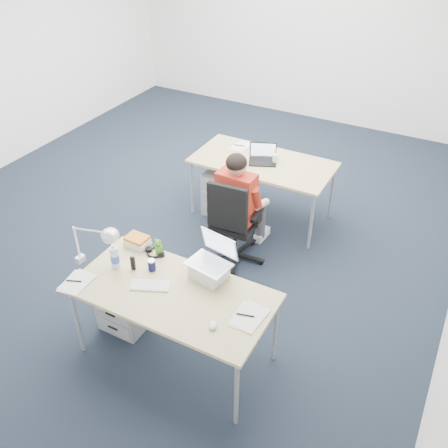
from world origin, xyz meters
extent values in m
plane|color=black|center=(0.00, 0.00, 0.00)|extent=(7.00, 7.00, 0.00)
cube|color=white|center=(0.00, 3.50, 1.40)|extent=(6.00, 0.02, 2.80)
cube|color=tan|center=(1.01, -1.94, 0.71)|extent=(1.60, 0.80, 0.03)
cylinder|color=#B7BABC|center=(0.26, -2.29, 0.35)|extent=(0.04, 0.04, 0.70)
cylinder|color=#B7BABC|center=(1.76, -2.29, 0.35)|extent=(0.04, 0.04, 0.70)
cylinder|color=#B7BABC|center=(0.26, -1.59, 0.35)|extent=(0.04, 0.04, 0.70)
cylinder|color=#B7BABC|center=(1.76, -1.59, 0.35)|extent=(0.04, 0.04, 0.70)
cube|color=tan|center=(0.73, 0.37, 0.71)|extent=(1.60, 0.80, 0.03)
cylinder|color=#B7BABC|center=(-0.02, 0.02, 0.35)|extent=(0.04, 0.04, 0.70)
cylinder|color=#B7BABC|center=(1.48, 0.02, 0.35)|extent=(0.04, 0.04, 0.70)
cylinder|color=#B7BABC|center=(-0.02, 0.72, 0.35)|extent=(0.04, 0.04, 0.70)
cylinder|color=#B7BABC|center=(1.48, 0.72, 0.35)|extent=(0.04, 0.04, 0.70)
cylinder|color=black|center=(0.84, -0.51, 0.25)|extent=(0.04, 0.04, 0.39)
cube|color=black|center=(0.84, -0.51, 0.45)|extent=(0.46, 0.46, 0.07)
cube|color=black|center=(0.85, -0.73, 0.77)|extent=(0.42, 0.08, 0.49)
cube|color=#AE2A18|center=(0.83, -0.50, 0.76)|extent=(0.40, 0.22, 0.53)
sphere|color=tan|center=(0.83, -0.50, 1.13)|extent=(0.20, 0.20, 0.20)
cube|color=#989C9D|center=(0.41, -1.79, 0.28)|extent=(0.40, 0.50, 0.55)
cube|color=#989C9D|center=(0.30, 0.26, 0.28)|extent=(0.40, 0.50, 0.55)
cube|color=white|center=(0.82, -1.97, 0.74)|extent=(0.33, 0.24, 0.02)
ellipsoid|color=white|center=(1.47, -2.11, 0.75)|extent=(0.09, 0.11, 0.03)
cylinder|color=#14133E|center=(0.72, -1.80, 0.78)|extent=(0.07, 0.07, 0.10)
cylinder|color=silver|center=(0.43, -1.91, 0.85)|extent=(0.09, 0.09, 0.23)
cube|color=silver|center=(0.42, -1.59, 0.78)|extent=(0.25, 0.22, 0.09)
cube|color=black|center=(0.58, -1.87, 0.79)|extent=(0.04, 0.03, 0.13)
cube|color=#FFEE93|center=(0.27, -2.22, 0.73)|extent=(0.21, 0.29, 0.01)
cube|color=#FFEE93|center=(1.65, -1.91, 0.73)|extent=(0.22, 0.30, 0.01)
cylinder|color=white|center=(0.87, 0.41, 0.78)|extent=(0.09, 0.09, 0.10)
cube|color=white|center=(0.34, 0.58, 0.73)|extent=(0.22, 0.29, 0.01)
camera|label=1|loc=(2.74, -4.29, 3.42)|focal=40.00mm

